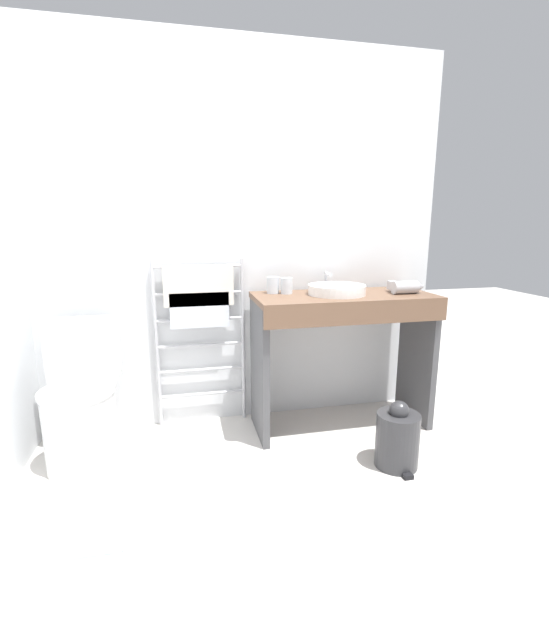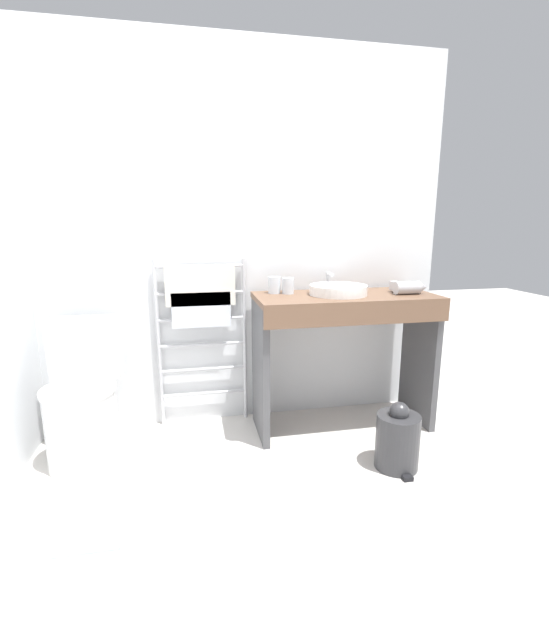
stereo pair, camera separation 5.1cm
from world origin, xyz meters
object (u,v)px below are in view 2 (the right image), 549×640
Objects in this scene: toilet at (83,405)px; towel_radiator at (201,308)px; sink_basin at (338,290)px; trash_bin at (397,439)px; hair_dryer at (408,287)px; cup_near_wall at (274,285)px; cup_near_edge at (288,286)px.

towel_radiator is at bearing 25.24° from toilet.
toilet is 2.22× the size of sink_basin.
sink_basin is (1.48, 0.10, 0.58)m from toilet.
toilet is 0.87m from towel_radiator.
towel_radiator reaches higher than trash_bin.
trash_bin is (0.99, -0.75, -0.61)m from towel_radiator.
hair_dryer is 0.92m from trash_bin.
towel_radiator is at bearing 167.75° from hair_dryer.
cup_near_wall is (0.45, -0.09, 0.14)m from towel_radiator.
toilet is 3.68× the size of hair_dryer.
cup_near_wall is at bearing 158.75° from cup_near_edge.
towel_radiator is 1.28m from hair_dryer.
cup_near_edge is 0.74m from hair_dryer.
cup_near_wall reaches higher than toilet.
towel_radiator is at bearing 168.95° from cup_near_wall.
toilet is 1.60m from sink_basin.
trash_bin is at bearing -50.78° from cup_near_wall.
sink_basin is 0.92m from trash_bin.
sink_basin reaches higher than toilet.
cup_near_wall reaches higher than cup_near_edge.
towel_radiator is 3.07× the size of sink_basin.
sink_basin reaches higher than trash_bin.
cup_near_wall is 0.49× the size of hair_dryer.
sink_basin is (0.82, -0.22, 0.12)m from towel_radiator.
towel_radiator reaches higher than hair_dryer.
toilet is at bearing -178.71° from hair_dryer.
hair_dryer is at bearing -11.95° from cup_near_edge.
sink_basin is 0.43m from hair_dryer.
towel_radiator reaches higher than toilet.
toilet is 1.35m from cup_near_edge.
trash_bin is (0.46, -0.63, -0.75)m from cup_near_edge.
cup_near_edge is at bearing 126.09° from trash_bin.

